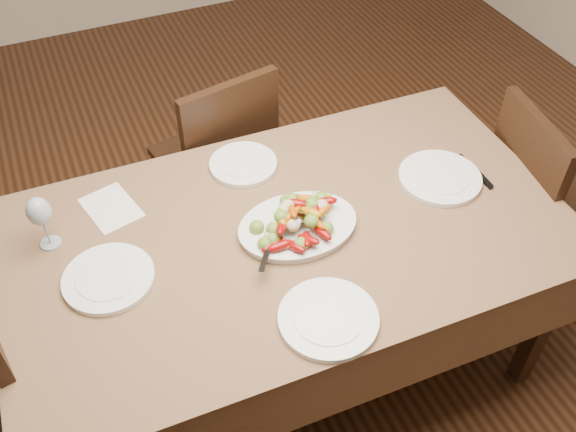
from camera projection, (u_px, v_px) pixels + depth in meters
The scene contains 14 objects.
floor at pixel (307, 340), 2.68m from camera, with size 6.00×6.00×0.00m, color #371E10.
dining_table at pixel (288, 301), 2.35m from camera, with size 1.84×1.04×0.76m, color brown.
chair_far at pixel (212, 157), 2.79m from camera, with size 0.42×0.42×0.95m, color black, non-canonical shape.
chair_right at pixel (552, 209), 2.56m from camera, with size 0.42×0.42×0.95m, color black, non-canonical shape.
serving_platter at pixel (298, 227), 2.07m from camera, with size 0.38×0.28×0.02m, color white.
roasted_vegetables at pixel (298, 215), 2.03m from camera, with size 0.31×0.21×0.09m, color #770806, non-canonical shape.
serving_spoon at pixel (283, 233), 2.01m from camera, with size 0.28×0.06×0.03m, color #9EA0A8, non-canonical shape.
plate_left at pixel (109, 278), 1.93m from camera, with size 0.28×0.28×0.02m, color white.
plate_right at pixel (440, 178), 2.25m from camera, with size 0.29×0.29×0.02m, color white.
plate_far at pixel (243, 165), 2.30m from camera, with size 0.24×0.24×0.02m, color white.
plate_near at pixel (328, 319), 1.82m from camera, with size 0.29×0.29×0.02m, color white.
wine_glass at pixel (42, 221), 1.97m from camera, with size 0.08×0.08×0.20m, color #8C99A5, non-canonical shape.
menu_card at pixel (111, 208), 2.15m from camera, with size 0.15×0.21×0.00m, color silver.
table_knife at pixel (476, 173), 2.27m from camera, with size 0.02×0.20×0.01m, color #9EA0A8, non-canonical shape.
Camera 1 is at (-0.69, -1.37, 2.26)m, focal length 40.00 mm.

